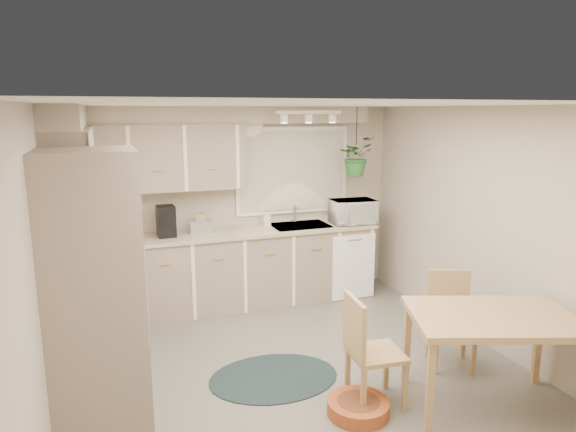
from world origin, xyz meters
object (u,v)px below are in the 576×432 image
(dining_table, at_px, (489,361))
(microwave, at_px, (353,209))
(pet_bed, at_px, (358,407))
(chair_back, at_px, (452,322))
(braided_rug, at_px, (274,377))
(chair_left, at_px, (376,350))

(dining_table, xyz_separation_m, microwave, (0.15, 2.73, 0.73))
(pet_bed, height_order, microwave, microwave)
(chair_back, relative_size, braided_rug, 0.76)
(braided_rug, xyz_separation_m, microwave, (1.63, 1.73, 1.12))
(braided_rug, bearing_deg, chair_back, -11.71)
(chair_left, bearing_deg, microwave, 163.55)
(braided_rug, xyz_separation_m, pet_bed, (0.45, -0.75, 0.05))
(dining_table, distance_m, chair_left, 0.89)
(braided_rug, relative_size, microwave, 2.13)
(chair_left, distance_m, braided_rug, 1.03)
(dining_table, bearing_deg, chair_left, 156.23)
(microwave, bearing_deg, dining_table, -89.73)
(microwave, bearing_deg, chair_back, -86.66)
(chair_left, height_order, pet_bed, chair_left)
(dining_table, xyz_separation_m, chair_back, (0.15, 0.67, 0.04))
(dining_table, relative_size, microwave, 2.30)
(pet_bed, bearing_deg, chair_left, 27.64)
(dining_table, bearing_deg, microwave, 86.79)
(dining_table, bearing_deg, pet_bed, 166.28)
(pet_bed, bearing_deg, braided_rug, 121.01)
(chair_back, bearing_deg, chair_left, 40.98)
(chair_left, relative_size, braided_rug, 0.79)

